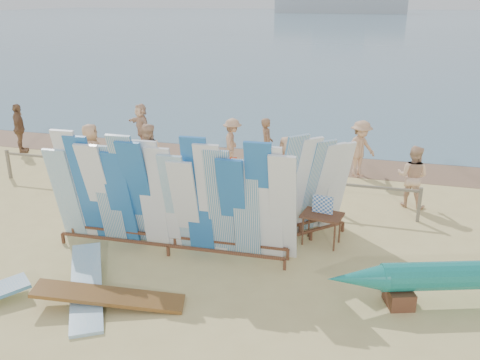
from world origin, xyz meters
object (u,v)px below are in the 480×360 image
(beach_chair_right, at_px, (228,179))
(beachgoer_7, at_px, (267,144))
(flat_board_a, at_px, (87,294))
(beachgoer_11, at_px, (141,125))
(beachgoer_2, at_px, (148,155))
(beachgoer_8, at_px, (413,176))
(beach_chair_left, at_px, (176,181))
(beachgoer_9, at_px, (360,149))
(beachgoer_extra_1, at_px, (19,128))
(beachgoer_6, at_px, (286,166))
(stroller, at_px, (262,183))
(beachgoer_0, at_px, (92,152))
(flat_board_c, at_px, (110,306))
(side_surfboard_rack, at_px, (307,191))
(beachgoer_3, at_px, (232,143))
(main_surfboard_rack, at_px, (170,200))
(vendor_table, at_px, (321,228))

(beach_chair_right, distance_m, beachgoer_7, 2.15)
(flat_board_a, xyz_separation_m, beachgoer_11, (-3.55, 9.65, 0.79))
(beachgoer_2, xyz_separation_m, beachgoer_11, (-2.13, 3.90, -0.14))
(beachgoer_2, xyz_separation_m, beachgoer_8, (7.41, 0.40, -0.10))
(beach_chair_left, bearing_deg, beach_chair_right, 40.73)
(beachgoer_2, xyz_separation_m, beachgoer_9, (5.95, 2.50, -0.05))
(beachgoer_extra_1, xyz_separation_m, beachgoer_6, (9.95, -1.49, -0.04))
(beach_chair_right, height_order, beachgoer_extra_1, beachgoer_extra_1)
(stroller, height_order, beachgoer_0, beachgoer_0)
(flat_board_c, relative_size, beachgoer_extra_1, 1.54)
(side_surfboard_rack, bearing_deg, flat_board_a, 179.35)
(beachgoer_0, bearing_deg, beachgoer_3, -83.07)
(flat_board_a, distance_m, beachgoer_11, 10.32)
(flat_board_c, relative_size, beachgoer_3, 1.66)
(main_surfboard_rack, xyz_separation_m, beach_chair_left, (-1.42, 3.70, -1.01))
(beachgoer_0, bearing_deg, beach_chair_left, -115.25)
(main_surfboard_rack, xyz_separation_m, beachgoer_11, (-4.43, 7.63, -0.44))
(beachgoer_0, height_order, beachgoer_9, beachgoer_9)
(beachgoer_11, bearing_deg, stroller, 6.13)
(flat_board_c, xyz_separation_m, beach_chair_right, (0.29, 6.44, 0.25))
(beach_chair_left, xyz_separation_m, beach_chair_right, (1.44, 0.48, 0.02))
(beach_chair_right, distance_m, beachgoer_6, 1.82)
(main_surfboard_rack, xyz_separation_m, vendor_table, (3.10, 1.26, -0.84))
(flat_board_c, distance_m, beachgoer_8, 8.40)
(flat_board_a, xyz_separation_m, beach_chair_left, (-0.54, 5.72, 0.23))
(vendor_table, distance_m, stroller, 3.12)
(flat_board_c, bearing_deg, beachgoer_8, -55.26)
(main_surfboard_rack, xyz_separation_m, beachgoer_8, (5.11, 4.13, -0.39))
(beachgoer_2, bearing_deg, beachgoer_11, -79.08)
(flat_board_c, height_order, beachgoer_extra_1, beachgoer_extra_1)
(side_surfboard_rack, distance_m, beachgoer_7, 5.03)
(flat_board_c, bearing_deg, flat_board_a, 53.52)
(main_surfboard_rack, distance_m, beachgoer_8, 6.59)
(beachgoer_11, xyz_separation_m, beachgoer_6, (6.17, -3.49, 0.04))
(vendor_table, xyz_separation_m, beachgoer_11, (-7.53, 6.38, 0.40))
(stroller, distance_m, beachgoer_6, 0.87)
(beachgoer_extra_1, relative_size, beachgoer_0, 1.01)
(vendor_table, relative_size, beachgoer_11, 0.74)
(beachgoer_0, xyz_separation_m, beachgoer_8, (9.27, 0.40, -0.03))
(beachgoer_0, relative_size, beachgoer_3, 1.07)
(beachgoer_11, bearing_deg, main_surfboard_rack, -18.35)
(main_surfboard_rack, relative_size, beachgoer_6, 3.28)
(beachgoer_11, bearing_deg, beachgoer_9, 31.69)
(vendor_table, xyz_separation_m, beach_chair_right, (-3.08, 2.92, -0.14))
(side_surfboard_rack, height_order, beach_chair_right, side_surfboard_rack)
(side_surfboard_rack, bearing_deg, beach_chair_right, 89.93)
(beachgoer_11, bearing_deg, beach_chair_right, 3.70)
(beachgoer_2, bearing_deg, stroller, 161.31)
(beachgoer_9, distance_m, beachgoer_8, 2.56)
(beachgoer_0, distance_m, beachgoer_2, 1.86)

